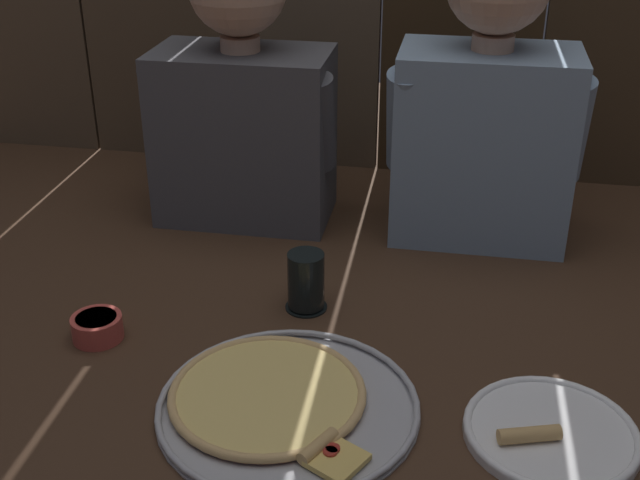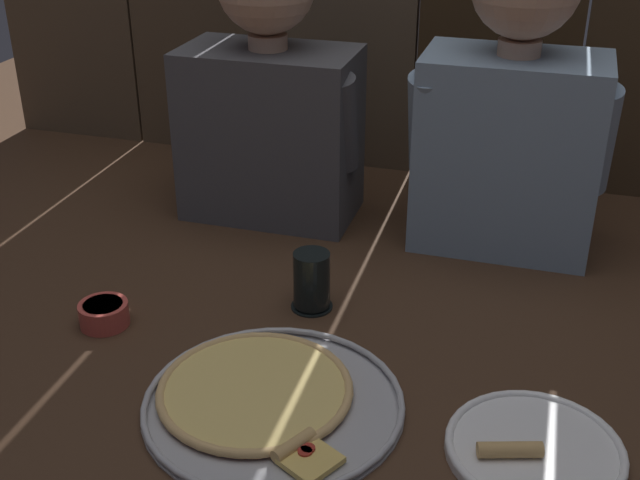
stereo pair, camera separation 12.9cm
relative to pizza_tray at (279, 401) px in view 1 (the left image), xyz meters
The scene contains 7 objects.
ground_plane 0.10m from the pizza_tray, 72.92° to the left, with size 3.20×3.20×0.00m, color #422B1C.
pizza_tray is the anchor object (origin of this frame).
dinner_plate 0.39m from the pizza_tray, ahead, with size 0.24×0.24×0.03m.
drinking_glass 0.28m from the pizza_tray, 93.02° to the left, with size 0.07×0.07×0.11m.
dipping_bowl 0.36m from the pizza_tray, 160.26° to the left, with size 0.08×0.08×0.04m.
diner_left 0.73m from the pizza_tray, 108.85° to the left, with size 0.40×0.21×0.59m.
diner_right 0.75m from the pizza_tray, 66.52° to the left, with size 0.38×0.21×0.62m.
Camera 1 is at (0.20, -1.03, 0.77)m, focal length 45.92 mm.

